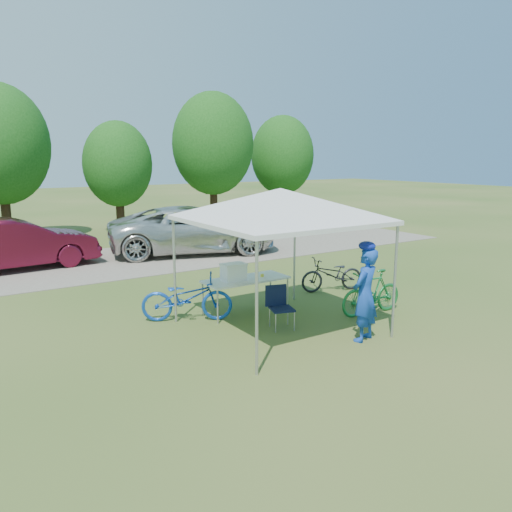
# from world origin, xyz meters

# --- Properties ---
(ground) EXTENTS (100.00, 100.00, 0.00)m
(ground) POSITION_xyz_m (0.00, 0.00, 0.00)
(ground) COLOR #2D5119
(ground) RESTS_ON ground
(gravel_strip) EXTENTS (24.00, 5.00, 0.02)m
(gravel_strip) POSITION_xyz_m (0.00, 8.00, 0.01)
(gravel_strip) COLOR gray
(gravel_strip) RESTS_ON ground
(canopy) EXTENTS (4.53, 4.53, 3.00)m
(canopy) POSITION_xyz_m (0.00, 0.00, 2.65)
(canopy) COLOR #A5A5AA
(canopy) RESTS_ON ground
(treeline) EXTENTS (24.89, 4.28, 6.30)m
(treeline) POSITION_xyz_m (-0.29, 14.05, 3.53)
(treeline) COLOR #382314
(treeline) RESTS_ON ground
(folding_table) EXTENTS (1.83, 0.76, 0.75)m
(folding_table) POSITION_xyz_m (0.02, 1.25, 0.71)
(folding_table) COLOR white
(folding_table) RESTS_ON ground
(folding_chair) EXTENTS (0.53, 0.55, 0.84)m
(folding_chair) POSITION_xyz_m (0.06, 0.10, 0.49)
(folding_chair) COLOR black
(folding_chair) RESTS_ON ground
(cooler) EXTENTS (0.50, 0.34, 0.36)m
(cooler) POSITION_xyz_m (-0.28, 1.25, 0.94)
(cooler) COLOR white
(cooler) RESTS_ON folding_table
(ice_cream_cup) EXTENTS (0.08, 0.08, 0.06)m
(ice_cream_cup) POSITION_xyz_m (0.40, 1.20, 0.78)
(ice_cream_cup) COLOR yellow
(ice_cream_cup) RESTS_ON folding_table
(cyclist) EXTENTS (0.73, 0.59, 1.72)m
(cyclist) POSITION_xyz_m (0.95, -1.31, 0.86)
(cyclist) COLOR #1440A8
(cyclist) RESTS_ON ground
(bike_blue) EXTENTS (1.92, 1.43, 0.96)m
(bike_blue) POSITION_xyz_m (-1.27, 1.46, 0.48)
(bike_blue) COLOR #1243A6
(bike_blue) RESTS_ON ground
(bike_green) EXTENTS (1.61, 0.53, 0.95)m
(bike_green) POSITION_xyz_m (2.19, -0.29, 0.48)
(bike_green) COLOR #186F34
(bike_green) RESTS_ON ground
(bike_dark) EXTENTS (1.72, 0.99, 0.85)m
(bike_dark) POSITION_xyz_m (2.74, 1.57, 0.43)
(bike_dark) COLOR black
(bike_dark) RESTS_ON ground
(minivan) EXTENTS (6.32, 4.27, 1.61)m
(minivan) POSITION_xyz_m (2.12, 8.02, 0.82)
(minivan) COLOR silver
(minivan) RESTS_ON gravel_strip
(sedan) EXTENTS (4.67, 1.95, 1.50)m
(sedan) POSITION_xyz_m (-3.46, 8.47, 0.77)
(sedan) COLOR #520D1F
(sedan) RESTS_ON gravel_strip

